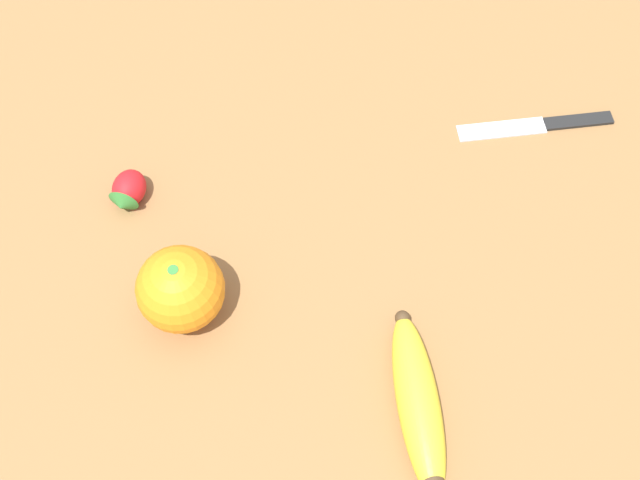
{
  "coord_description": "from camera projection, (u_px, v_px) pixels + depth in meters",
  "views": [
    {
      "loc": [
        0.37,
        0.09,
        0.68
      ],
      "look_at": [
        0.04,
        -0.04,
        0.03
      ],
      "focal_mm": 42.0,
      "sensor_mm": 36.0,
      "label": 1
    }
  ],
  "objects": [
    {
      "name": "ground_plane",
      "position": [
        364.0,
        233.0,
        0.78
      ],
      "size": [
        3.0,
        3.0,
        0.0
      ],
      "primitive_type": "plane",
      "color": "olive"
    },
    {
      "name": "banana",
      "position": [
        418.0,
        405.0,
        0.67
      ],
      "size": [
        0.17,
        0.11,
        0.04
      ],
      "rotation": [
        0.0,
        0.0,
        0.47
      ],
      "color": "yellow",
      "rests_on": "ground_plane"
    },
    {
      "name": "orange",
      "position": [
        181.0,
        289.0,
        0.7
      ],
      "size": [
        0.08,
        0.08,
        0.08
      ],
      "color": "orange",
      "rests_on": "ground_plane"
    },
    {
      "name": "strawberry",
      "position": [
        128.0,
        191.0,
        0.78
      ],
      "size": [
        0.05,
        0.04,
        0.03
      ],
      "rotation": [
        0.0,
        0.0,
        0.11
      ],
      "color": "red",
      "rests_on": "ground_plane"
    },
    {
      "name": "paring_knife",
      "position": [
        541.0,
        124.0,
        0.84
      ],
      "size": [
        0.1,
        0.17,
        0.01
      ],
      "rotation": [
        0.0,
        0.0,
        3.62
      ],
      "color": "silver",
      "rests_on": "ground_plane"
    }
  ]
}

